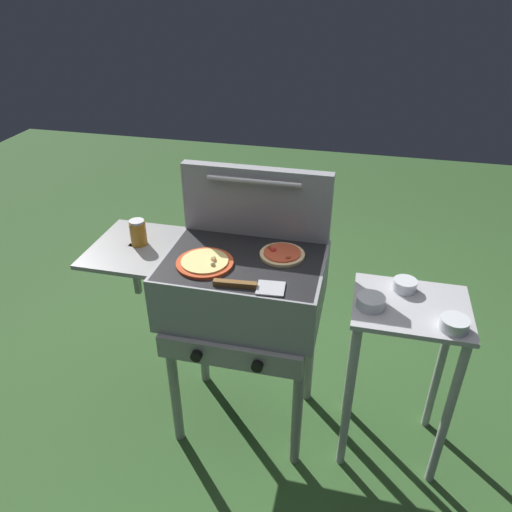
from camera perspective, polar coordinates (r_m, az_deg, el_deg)
The scene contains 11 objects.
ground_plane at distance 2.52m, azimuth -1.16°, elevation -18.09°, with size 8.00×8.00×0.00m, color #38602D.
grill at distance 2.01m, azimuth -1.81°, elevation -3.85°, with size 0.96×0.53×0.90m.
grill_lid_open at distance 2.04m, azimuth 0.02°, elevation 6.36°, with size 0.63×0.08×0.30m.
pizza_pepperoni at distance 1.95m, azimuth 3.03°, elevation 0.25°, with size 0.18×0.18×0.03m.
pizza_cheese at distance 1.90m, azimuth -5.97°, elevation -0.75°, with size 0.22×0.22×0.03m.
sauce_jar at distance 2.06m, azimuth -13.59°, elevation 2.67°, with size 0.07×0.07×0.11m.
spatula at distance 1.76m, azimuth -0.74°, elevation -3.48°, with size 0.26×0.10×0.02m.
prep_table at distance 2.10m, azimuth 16.73°, elevation -10.50°, with size 0.44×0.36×0.79m.
topping_bowl_near at distance 2.02m, azimuth 16.96°, elevation -3.29°, with size 0.09×0.09×0.04m.
topping_bowl_far at distance 1.90m, azimuth 13.23°, elevation -5.27°, with size 0.11×0.11×0.04m.
topping_bowl_middle at distance 1.88m, azimuth 22.12°, elevation -7.39°, with size 0.10×0.10×0.04m.
Camera 1 is at (0.43, -1.59, 1.90)m, focal length 34.29 mm.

